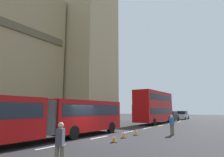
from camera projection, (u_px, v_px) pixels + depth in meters
name	position (u px, v px, depth m)	size (l,w,h in m)	color
ground_plane	(90.00, 139.00, 14.34)	(160.00, 160.00, 0.00)	#262628
lane_centre_marking	(128.00, 132.00, 19.04)	(39.00, 0.16, 0.01)	silver
articulated_bus	(41.00, 116.00, 13.34)	(16.66, 2.54, 2.90)	#B20F0F
double_decker_bus	(154.00, 106.00, 30.61)	(10.31, 2.54, 4.90)	#B20F0F
sedan_lead	(171.00, 116.00, 37.30)	(4.40, 1.86, 1.85)	black
sedan_trailing	(183.00, 115.00, 44.26)	(4.40, 1.86, 1.85)	#B7B7BC
traffic_cone_west	(114.00, 138.00, 13.05)	(0.36, 0.36, 0.58)	black
traffic_cone_middle	(124.00, 134.00, 15.04)	(0.36, 0.36, 0.58)	black
traffic_cone_east	(136.00, 132.00, 16.65)	(0.36, 0.36, 0.58)	black
pedestrian_near_cones	(60.00, 144.00, 7.15)	(0.47, 0.42, 1.69)	#726651
pedestrian_by_kerb	(172.00, 124.00, 16.81)	(0.44, 0.46, 1.69)	#726651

